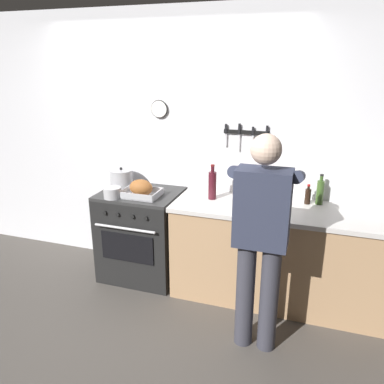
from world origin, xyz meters
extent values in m
plane|color=#4C4742|center=(0.00, 0.00, 0.00)|extent=(8.00, 8.00, 0.00)
cube|color=silver|center=(0.00, 1.35, 1.30)|extent=(6.00, 0.10, 2.60)
cube|color=black|center=(0.74, 1.29, 1.49)|extent=(0.42, 0.02, 0.04)
cube|color=silver|center=(0.55, 1.28, 1.41)|extent=(0.02, 0.00, 0.12)
cube|color=black|center=(0.55, 1.28, 1.52)|extent=(0.02, 0.02, 0.09)
cube|color=silver|center=(0.68, 1.28, 1.39)|extent=(0.02, 0.00, 0.16)
cube|color=black|center=(0.68, 1.28, 1.52)|extent=(0.02, 0.02, 0.10)
cube|color=silver|center=(0.81, 1.28, 1.40)|extent=(0.02, 0.00, 0.13)
cube|color=black|center=(0.81, 1.28, 1.51)|extent=(0.02, 0.02, 0.08)
cube|color=silver|center=(0.93, 1.28, 1.40)|extent=(0.02, 0.00, 0.15)
cube|color=black|center=(0.93, 1.28, 1.52)|extent=(0.02, 0.02, 0.09)
cylinder|color=white|center=(-0.12, 1.28, 1.67)|extent=(0.16, 0.02, 0.16)
torus|color=black|center=(-0.12, 1.28, 1.67)|extent=(0.17, 0.02, 0.17)
cube|color=tan|center=(1.20, 0.99, 0.43)|extent=(2.00, 0.62, 0.86)
cube|color=silver|center=(1.20, 0.99, 0.88)|extent=(2.03, 0.65, 0.04)
cube|color=black|center=(-0.22, 0.99, 0.43)|extent=(0.76, 0.62, 0.87)
cube|color=black|center=(-0.22, 0.67, 0.45)|extent=(0.53, 0.01, 0.28)
cube|color=#2D2D2D|center=(-0.22, 0.99, 0.89)|extent=(0.76, 0.62, 0.03)
cylinder|color=black|center=(-0.43, 0.67, 0.78)|extent=(0.04, 0.02, 0.04)
cylinder|color=black|center=(-0.30, 0.67, 0.78)|extent=(0.04, 0.02, 0.04)
cylinder|color=black|center=(-0.14, 0.67, 0.78)|extent=(0.04, 0.02, 0.04)
cylinder|color=black|center=(-0.01, 0.67, 0.78)|extent=(0.04, 0.02, 0.04)
cylinder|color=silver|center=(-0.22, 0.65, 0.66)|extent=(0.61, 0.02, 0.02)
cylinder|color=#383842|center=(0.97, 0.30, 0.43)|extent=(0.14, 0.14, 0.86)
cylinder|color=#383842|center=(1.15, 0.30, 0.43)|extent=(0.14, 0.14, 0.86)
cube|color=#2D3347|center=(1.06, 0.30, 1.14)|extent=(0.38, 0.22, 0.56)
sphere|color=beige|center=(1.06, 0.30, 1.55)|extent=(0.21, 0.21, 0.21)
cylinder|color=#2D3347|center=(0.85, 0.54, 1.32)|extent=(0.09, 0.55, 0.22)
cylinder|color=#2D3347|center=(1.27, 0.54, 1.32)|extent=(0.09, 0.55, 0.22)
cube|color=#B7B7BC|center=(-0.15, 0.88, 0.91)|extent=(0.34, 0.25, 0.01)
cube|color=#B7B7BC|center=(-0.15, 0.76, 0.94)|extent=(0.34, 0.01, 0.05)
cube|color=#B7B7BC|center=(-0.15, 1.01, 0.94)|extent=(0.34, 0.01, 0.05)
cube|color=#B7B7BC|center=(-0.32, 0.88, 0.94)|extent=(0.01, 0.25, 0.05)
cube|color=#B7B7BC|center=(0.02, 0.88, 0.94)|extent=(0.01, 0.25, 0.05)
ellipsoid|color=#935628|center=(-0.15, 0.88, 0.99)|extent=(0.23, 0.16, 0.15)
cylinder|color=#B7B7BC|center=(-0.48, 1.11, 0.98)|extent=(0.23, 0.23, 0.16)
cylinder|color=#B2B2B7|center=(-0.48, 1.11, 1.07)|extent=(0.23, 0.23, 0.01)
sphere|color=black|center=(-0.48, 1.11, 1.09)|extent=(0.03, 0.03, 0.03)
cylinder|color=#B7B7BC|center=(-0.39, 0.76, 0.95)|extent=(0.16, 0.16, 0.10)
cube|color=tan|center=(0.98, 0.92, 0.91)|extent=(0.36, 0.24, 0.02)
cylinder|color=#47141E|center=(0.50, 1.03, 1.03)|extent=(0.08, 0.08, 0.26)
cylinder|color=#47141E|center=(0.50, 1.03, 1.18)|extent=(0.03, 0.03, 0.06)
cylinder|color=maroon|center=(0.50, 1.03, 1.22)|extent=(0.04, 0.04, 0.01)
cylinder|color=#385623|center=(1.44, 1.20, 1.01)|extent=(0.06, 0.06, 0.21)
cylinder|color=#385623|center=(1.44, 1.20, 1.14)|extent=(0.03, 0.03, 0.05)
cylinder|color=black|center=(1.44, 1.20, 1.17)|extent=(0.03, 0.03, 0.01)
cylinder|color=black|center=(1.34, 1.17, 0.97)|extent=(0.05, 0.05, 0.14)
cylinder|color=black|center=(1.34, 1.17, 1.05)|extent=(0.02, 0.02, 0.03)
cylinder|color=#B21919|center=(1.34, 1.17, 1.07)|extent=(0.03, 0.03, 0.01)
camera|label=1|loc=(1.39, -2.21, 2.09)|focal=35.96mm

